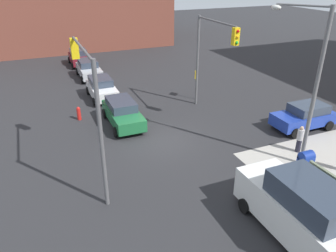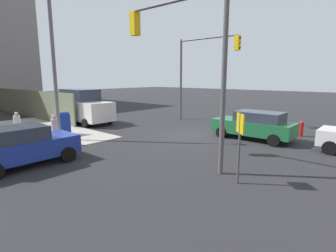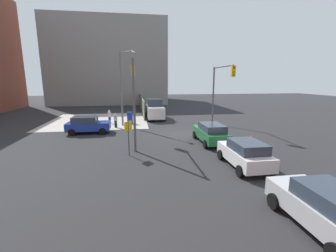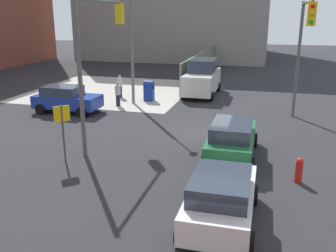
% 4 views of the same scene
% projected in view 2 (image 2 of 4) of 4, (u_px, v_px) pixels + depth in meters
% --- Properties ---
extents(ground_plane, '(120.00, 120.00, 0.00)m').
position_uv_depth(ground_plane, '(193.00, 136.00, 15.98)').
color(ground_plane, '#28282B').
extents(construction_fence, '(18.37, 0.12, 2.40)m').
position_uv_depth(construction_fence, '(23.00, 103.00, 24.47)').
color(construction_fence, slate).
rests_on(construction_fence, ground).
extents(traffic_signal_nw_corner, '(4.88, 0.36, 6.50)m').
position_uv_depth(traffic_signal_nw_corner, '(183.00, 49.00, 10.08)').
color(traffic_signal_nw_corner, '#59595B').
rests_on(traffic_signal_nw_corner, ground).
extents(traffic_signal_se_corner, '(5.28, 0.36, 6.50)m').
position_uv_depth(traffic_signal_se_corner, '(202.00, 63.00, 20.08)').
color(traffic_signal_se_corner, '#59595B').
rests_on(traffic_signal_se_corner, ground).
extents(street_lamp_corner, '(2.33, 1.68, 8.00)m').
position_uv_depth(street_lamp_corner, '(60.00, 55.00, 14.14)').
color(street_lamp_corner, slate).
rests_on(street_lamp_corner, ground).
extents(warning_sign_two_way, '(0.48, 0.48, 2.40)m').
position_uv_depth(warning_sign_two_way, '(240.00, 136.00, 8.53)').
color(warning_sign_two_way, '#4C4C4C').
rests_on(warning_sign_two_way, ground).
extents(mailbox_blue, '(0.56, 0.64, 1.43)m').
position_uv_depth(mailbox_blue, '(63.00, 123.00, 16.13)').
color(mailbox_blue, navy).
rests_on(mailbox_blue, ground).
extents(fire_hydrant, '(0.26, 0.26, 0.94)m').
position_uv_depth(fire_hydrant, '(301.00, 128.00, 15.78)').
color(fire_hydrant, red).
rests_on(fire_hydrant, ground).
extents(sedan_green, '(4.48, 2.02, 1.62)m').
position_uv_depth(sedan_green, '(255.00, 125.00, 14.98)').
color(sedan_green, '#1E6638').
rests_on(sedan_green, ground).
extents(sedan_blue, '(2.02, 4.01, 1.62)m').
position_uv_depth(sedan_blue, '(22.00, 146.00, 10.42)').
color(sedan_blue, '#1E389E').
rests_on(sedan_blue, ground).
extents(van_white_delivery, '(5.40, 2.32, 2.62)m').
position_uv_depth(van_white_delivery, '(83.00, 107.00, 20.36)').
color(van_white_delivery, white).
rests_on(van_white_delivery, ground).
extents(pedestrian_crossing, '(0.36, 0.36, 1.62)m').
position_uv_depth(pedestrian_crossing, '(17.00, 126.00, 14.72)').
color(pedestrian_crossing, '#B2B2B7').
rests_on(pedestrian_crossing, ground).
extents(pedestrian_waiting, '(0.36, 0.36, 1.60)m').
position_uv_depth(pedestrian_waiting, '(55.00, 130.00, 13.71)').
color(pedestrian_waiting, '#B2B2B7').
rests_on(pedestrian_waiting, ground).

